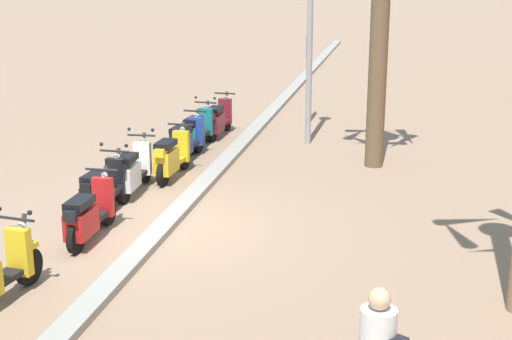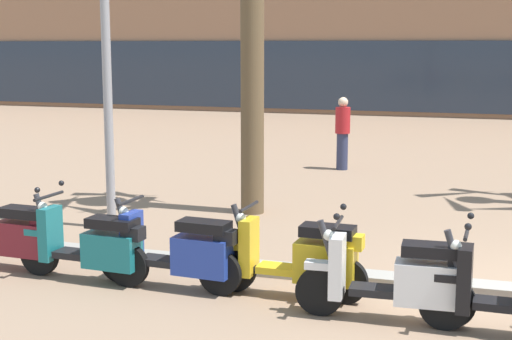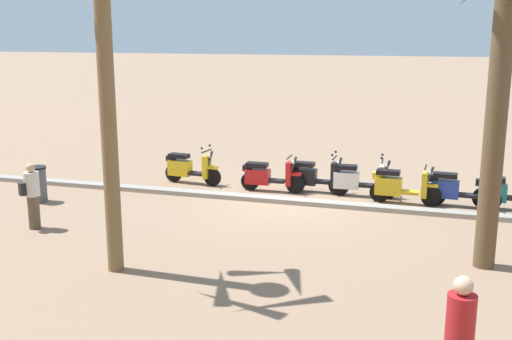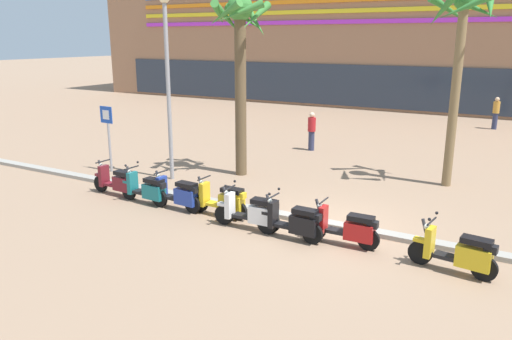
% 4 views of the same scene
% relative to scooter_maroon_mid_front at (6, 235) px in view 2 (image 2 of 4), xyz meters
% --- Properties ---
extents(scooter_maroon_mid_front, '(1.79, 0.56, 1.04)m').
position_rel_scooter_maroon_mid_front_xyz_m(scooter_maroon_mid_front, '(0.00, 0.00, 0.00)').
color(scooter_maroon_mid_front, black).
rests_on(scooter_maroon_mid_front, ground).
extents(scooter_teal_tail_end, '(1.79, 0.56, 1.17)m').
position_rel_scooter_maroon_mid_front_xyz_m(scooter_teal_tail_end, '(1.34, -0.16, 0.00)').
color(scooter_teal_tail_end, black).
rests_on(scooter_teal_tail_end, ground).
extents(scooter_blue_gap_after_mid, '(1.86, 0.56, 1.04)m').
position_rel_scooter_maroon_mid_front_xyz_m(scooter_blue_gap_after_mid, '(2.48, -0.12, 0.01)').
color(scooter_blue_gap_after_mid, black).
rests_on(scooter_blue_gap_after_mid, ground).
extents(scooter_yellow_far_back, '(1.83, 0.56, 1.04)m').
position_rel_scooter_maroon_mid_front_xyz_m(scooter_yellow_far_back, '(3.91, 0.00, 0.02)').
color(scooter_yellow_far_back, black).
rests_on(scooter_yellow_far_back, ground).
extents(scooter_white_lead_nearest, '(1.86, 0.56, 1.17)m').
position_rel_scooter_maroon_mid_front_xyz_m(scooter_white_lead_nearest, '(5.05, -0.40, 0.01)').
color(scooter_white_lead_nearest, black).
rests_on(scooter_white_lead_nearest, ground).
extents(pedestrian_by_palm_tree, '(0.34, 0.34, 1.67)m').
position_rel_scooter_maroon_mid_front_xyz_m(pedestrian_by_palm_tree, '(2.64, 8.93, 0.43)').
color(pedestrian_by_palm_tree, '#2D3351').
rests_on(pedestrian_by_palm_tree, ground).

